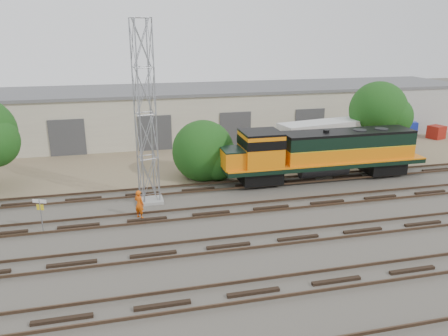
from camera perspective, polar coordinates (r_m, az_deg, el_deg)
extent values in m
plane|color=#47423A|center=(27.48, 7.20, -6.45)|extent=(140.00, 140.00, 0.00)
cube|color=#726047|center=(41.02, -0.16, 1.82)|extent=(80.00, 16.00, 0.02)
cube|color=#4C3828|center=(18.72, 20.09, -19.24)|extent=(80.00, 0.08, 0.14)
cube|color=black|center=(21.42, 14.46, -14.07)|extent=(80.00, 2.40, 0.14)
cube|color=#4C3828|center=(20.80, 15.47, -14.75)|extent=(80.00, 0.08, 0.14)
cube|color=#4C3828|center=(21.91, 13.56, -12.80)|extent=(80.00, 0.08, 0.14)
cube|color=black|center=(24.95, 9.64, -8.98)|extent=(80.00, 2.40, 0.14)
cube|color=#4C3828|center=(24.27, 10.36, -9.44)|extent=(80.00, 0.08, 0.14)
cube|color=#4C3828|center=(25.50, 9.00, -7.98)|extent=(80.00, 0.08, 0.14)
cube|color=black|center=(28.74, 6.15, -5.15)|extent=(80.00, 2.40, 0.14)
cube|color=#4C3828|center=(28.04, 6.67, -5.46)|extent=(80.00, 0.08, 0.14)
cube|color=#4C3828|center=(29.34, 5.67, -4.36)|extent=(80.00, 0.08, 0.14)
cube|color=black|center=(32.72, 3.52, -2.22)|extent=(80.00, 2.40, 0.14)
cube|color=#4C3828|center=(32.00, 3.92, -2.42)|extent=(80.00, 0.08, 0.14)
cube|color=#4C3828|center=(33.35, 3.15, -1.57)|extent=(80.00, 0.08, 0.14)
cube|color=beige|center=(48.08, -2.40, 7.18)|extent=(58.00, 10.00, 5.00)
cube|color=#59595B|center=(47.68, -2.44, 10.32)|extent=(58.40, 10.40, 0.30)
cube|color=#999993|center=(52.51, 23.23, 6.67)|extent=(14.00, 0.10, 5.00)
cube|color=#333335|center=(42.67, -19.78, 3.74)|extent=(3.20, 0.12, 3.40)
cube|color=#333335|center=(42.52, -9.01, 4.52)|extent=(3.20, 0.12, 3.40)
cube|color=#333335|center=(43.85, 1.50, 5.12)|extent=(3.20, 0.12, 3.40)
cube|color=#333335|center=(46.54, 11.09, 5.52)|extent=(3.20, 0.12, 3.40)
cube|color=#333335|center=(50.37, 19.45, 5.75)|extent=(3.20, 0.12, 3.40)
cube|color=black|center=(32.71, 4.73, -1.00)|extent=(3.00, 2.25, 0.94)
cube|color=black|center=(37.15, 20.01, 0.24)|extent=(3.00, 2.25, 0.94)
cube|color=black|center=(34.43, 12.93, 0.66)|extent=(15.93, 2.81, 0.33)
cylinder|color=black|center=(34.60, 12.86, -0.27)|extent=(3.94, 1.03, 1.03)
cube|color=orange|center=(35.10, 15.75, 2.00)|extent=(10.31, 2.44, 1.12)
cube|color=black|center=(34.85, 15.89, 3.63)|extent=(10.31, 2.44, 0.94)
cube|color=black|center=(34.73, 15.97, 4.53)|extent=(10.31, 2.44, 0.19)
cube|color=orange|center=(32.13, 4.81, 2.41)|extent=(2.81, 2.81, 2.44)
cube|color=black|center=(31.82, 4.87, 4.66)|extent=(2.81, 2.81, 0.15)
cube|color=orange|center=(31.68, 1.08, 1.20)|extent=(1.50, 2.25, 1.31)
cube|color=gray|center=(30.22, -9.65, -4.09)|extent=(1.75, 1.75, 0.20)
cylinder|color=gray|center=(29.10, -11.38, 7.13)|extent=(0.09, 0.09, 11.64)
cylinder|color=gray|center=(29.16, -9.27, 7.26)|extent=(0.09, 0.09, 11.64)
cylinder|color=gray|center=(28.05, -11.28, 6.75)|extent=(0.09, 0.09, 11.64)
cylinder|color=gray|center=(28.11, -9.09, 6.89)|extent=(0.09, 0.09, 11.64)
cylinder|color=gray|center=(27.08, -22.76, -5.76)|extent=(0.07, 0.07, 2.05)
cube|color=white|center=(26.77, -22.98, -4.02)|extent=(0.78, 0.37, 0.20)
cube|color=yellow|center=(26.90, -22.88, -4.76)|extent=(0.40, 0.20, 0.33)
imported|color=#E5550C|center=(27.42, -11.01, -4.65)|extent=(0.78, 0.76, 1.80)
cube|color=silver|center=(40.27, 14.76, 4.40)|extent=(11.84, 4.44, 2.41)
cube|color=black|center=(43.66, 19.24, 2.39)|extent=(2.52, 2.59, 0.89)
cube|color=black|center=(37.41, 10.05, 0.90)|extent=(0.13, 0.13, 1.16)
cube|color=black|center=(38.83, 8.58, 1.59)|extent=(0.13, 0.13, 1.16)
cube|color=#16279C|center=(52.78, 22.93, 4.81)|extent=(1.99, 1.93, 1.50)
cube|color=maroon|center=(52.19, 25.98, 4.23)|extent=(1.84, 1.77, 1.40)
cylinder|color=#382619|center=(34.62, -2.70, -0.83)|extent=(0.33, 0.33, 0.44)
sphere|color=#163F12|center=(34.07, -2.74, 2.23)|extent=(4.84, 4.84, 4.84)
sphere|color=#163F12|center=(33.70, -0.88, 1.23)|extent=(3.39, 3.39, 3.39)
cylinder|color=#382619|center=(42.32, 19.06, 3.10)|extent=(0.29, 0.29, 2.54)
sphere|color=#163F12|center=(41.72, 19.47, 7.16)|extent=(5.08, 5.08, 5.08)
sphere|color=#163F12|center=(41.74, 21.14, 6.28)|extent=(3.56, 3.56, 3.56)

